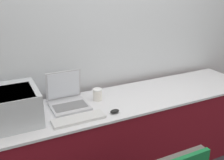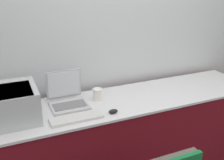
# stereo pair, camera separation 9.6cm
# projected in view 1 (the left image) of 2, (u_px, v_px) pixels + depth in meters

# --- Properties ---
(wall_back) EXTENTS (8.00, 0.05, 2.60)m
(wall_back) POSITION_uv_depth(u_px,v_px,m) (110.00, 24.00, 2.39)
(wall_back) COLOR silver
(wall_back) RESTS_ON ground_plane
(table) EXTENTS (2.45, 0.59, 0.72)m
(table) POSITION_uv_depth(u_px,v_px,m) (129.00, 134.00, 2.39)
(table) COLOR maroon
(table) RESTS_ON ground_plane
(printer) EXTENTS (0.37, 0.41, 0.24)m
(printer) POSITION_uv_depth(u_px,v_px,m) (11.00, 105.00, 1.84)
(printer) COLOR #B2B7BC
(printer) RESTS_ON table
(laptop_left) EXTENTS (0.29, 0.29, 0.27)m
(laptop_left) POSITION_uv_depth(u_px,v_px,m) (67.00, 98.00, 2.11)
(laptop_left) COLOR #B7B7BC
(laptop_left) RESTS_ON table
(external_keyboard) EXTENTS (0.39, 0.13, 0.02)m
(external_keyboard) POSITION_uv_depth(u_px,v_px,m) (79.00, 119.00, 1.89)
(external_keyboard) COLOR silver
(external_keyboard) RESTS_ON table
(coffee_cup) EXTENTS (0.08, 0.08, 0.10)m
(coffee_cup) POSITION_uv_depth(u_px,v_px,m) (97.00, 94.00, 2.20)
(coffee_cup) COLOR white
(coffee_cup) RESTS_ON table
(mouse) EXTENTS (0.07, 0.04, 0.03)m
(mouse) POSITION_uv_depth(u_px,v_px,m) (115.00, 111.00, 1.99)
(mouse) COLOR black
(mouse) RESTS_ON table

